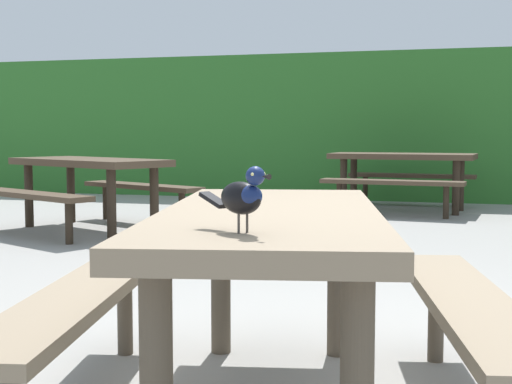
{
  "coord_description": "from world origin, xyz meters",
  "views": [
    {
      "loc": [
        0.57,
        -2.78,
        1.02
      ],
      "look_at": [
        -0.02,
        -0.74,
        0.84
      ],
      "focal_mm": 51.15,
      "sensor_mm": 36.0,
      "label": 1
    }
  ],
  "objects": [
    {
      "name": "hedge_wall",
      "position": [
        0.0,
        8.76,
        1.09
      ],
      "size": [
        28.0,
        1.64,
        2.19
      ],
      "primitive_type": "cube",
      "color": "#2D6B28",
      "rests_on": "ground"
    },
    {
      "name": "picnic_table_mid_right",
      "position": [
        -3.15,
        3.94,
        0.56
      ],
      "size": [
        2.26,
        2.24,
        0.74
      ],
      "color": "#473828",
      "rests_on": "ground"
    },
    {
      "name": "picnic_table_far_centre",
      "position": [
        -0.2,
        6.71,
        0.56
      ],
      "size": [
        1.87,
        1.84,
        0.74
      ],
      "color": "#473828",
      "rests_on": "ground"
    },
    {
      "name": "bird_grackle",
      "position": [
        -0.01,
        -0.9,
        0.84
      ],
      "size": [
        0.25,
        0.18,
        0.18
      ],
      "color": "black",
      "rests_on": "picnic_table_foreground"
    },
    {
      "name": "picnic_table_foreground",
      "position": [
        -0.09,
        -0.29,
        0.56
      ],
      "size": [
        1.99,
        2.02,
        0.74
      ],
      "color": "#84725B",
      "rests_on": "ground"
    }
  ]
}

